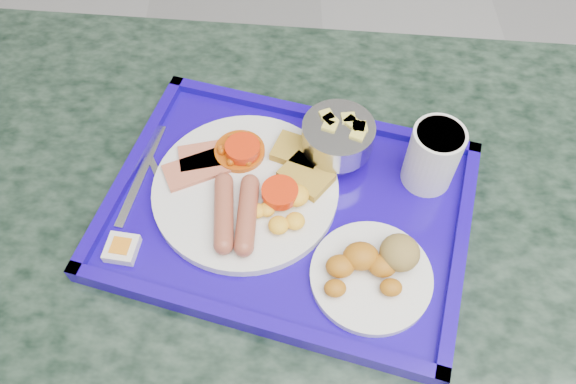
{
  "coord_description": "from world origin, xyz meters",
  "views": [
    {
      "loc": [
        -0.82,
        0.44,
        1.42
      ],
      "look_at": [
        -0.82,
        0.85,
        0.8
      ],
      "focal_mm": 35.0,
      "sensor_mm": 36.0,
      "label": 1
    }
  ],
  "objects_px": {
    "table": "(303,280)",
    "fruit_bowl": "(338,136)",
    "bread_plate": "(374,269)",
    "juice_cup": "(433,155)",
    "main_plate": "(250,187)",
    "tray": "(288,210)"
  },
  "relations": [
    {
      "from": "main_plate",
      "to": "fruit_bowl",
      "type": "distance_m",
      "value": 0.14
    },
    {
      "from": "main_plate",
      "to": "juice_cup",
      "type": "xyz_separation_m",
      "value": [
        0.25,
        0.02,
        0.04
      ]
    },
    {
      "from": "table",
      "to": "bread_plate",
      "type": "distance_m",
      "value": 0.25
    },
    {
      "from": "tray",
      "to": "main_plate",
      "type": "bearing_deg",
      "value": 153.23
    },
    {
      "from": "table",
      "to": "fruit_bowl",
      "type": "distance_m",
      "value": 0.28
    },
    {
      "from": "main_plate",
      "to": "fruit_bowl",
      "type": "xyz_separation_m",
      "value": [
        0.12,
        0.06,
        0.03
      ]
    },
    {
      "from": "table",
      "to": "tray",
      "type": "distance_m",
      "value": 0.2
    },
    {
      "from": "table",
      "to": "tray",
      "type": "bearing_deg",
      "value": 151.03
    },
    {
      "from": "bread_plate",
      "to": "fruit_bowl",
      "type": "distance_m",
      "value": 0.19
    },
    {
      "from": "bread_plate",
      "to": "juice_cup",
      "type": "xyz_separation_m",
      "value": [
        0.09,
        0.15,
        0.04
      ]
    },
    {
      "from": "bread_plate",
      "to": "juice_cup",
      "type": "bearing_deg",
      "value": 59.04
    },
    {
      "from": "juice_cup",
      "to": "tray",
      "type": "bearing_deg",
      "value": -166.18
    },
    {
      "from": "bread_plate",
      "to": "tray",
      "type": "bearing_deg",
      "value": 136.68
    },
    {
      "from": "main_plate",
      "to": "bread_plate",
      "type": "relative_size",
      "value": 1.66
    },
    {
      "from": "tray",
      "to": "bread_plate",
      "type": "bearing_deg",
      "value": -43.32
    },
    {
      "from": "tray",
      "to": "main_plate",
      "type": "height_order",
      "value": "main_plate"
    },
    {
      "from": "table",
      "to": "main_plate",
      "type": "height_order",
      "value": "main_plate"
    },
    {
      "from": "main_plate",
      "to": "bread_plate",
      "type": "xyz_separation_m",
      "value": [
        0.16,
        -0.13,
        0.0
      ]
    },
    {
      "from": "main_plate",
      "to": "juice_cup",
      "type": "relative_size",
      "value": 2.62
    },
    {
      "from": "tray",
      "to": "fruit_bowl",
      "type": "relative_size",
      "value": 5.61
    },
    {
      "from": "juice_cup",
      "to": "fruit_bowl",
      "type": "bearing_deg",
      "value": 162.3
    },
    {
      "from": "main_plate",
      "to": "bread_plate",
      "type": "height_order",
      "value": "bread_plate"
    }
  ]
}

